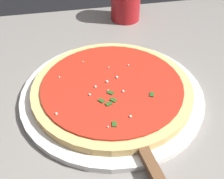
{
  "coord_description": "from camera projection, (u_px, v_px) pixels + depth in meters",
  "views": [
    {
      "loc": [
        -0.07,
        -0.44,
        1.17
      ],
      "look_at": [
        0.02,
        0.02,
        0.77
      ],
      "focal_mm": 49.0,
      "sensor_mm": 36.0,
      "label": 1
    }
  ],
  "objects": [
    {
      "name": "serving_plate",
      "position": [
        112.0,
        95.0,
        0.62
      ],
      "size": [
        0.37,
        0.37,
        0.01
      ],
      "primitive_type": "cylinder",
      "color": "white",
      "rests_on": "restaurant_table"
    },
    {
      "name": "restaurant_table",
      "position": [
        106.0,
        146.0,
        0.7
      ],
      "size": [
        1.02,
        0.85,
        0.75
      ],
      "color": "black",
      "rests_on": "ground_plane"
    },
    {
      "name": "pizza",
      "position": [
        112.0,
        89.0,
        0.61
      ],
      "size": [
        0.32,
        0.32,
        0.02
      ],
      "color": "#DBB26B",
      "rests_on": "serving_plate"
    },
    {
      "name": "pizza_server",
      "position": [
        146.0,
        156.0,
        0.49
      ],
      "size": [
        0.08,
        0.22,
        0.01
      ],
      "color": "silver",
      "rests_on": "serving_plate"
    }
  ]
}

